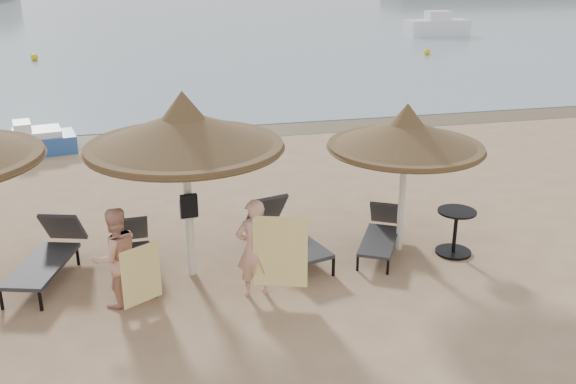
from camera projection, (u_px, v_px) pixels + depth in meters
name	position (u px, v px, depth m)	size (l,w,h in m)	color
ground	(229.00, 286.00, 10.36)	(160.00, 160.00, 0.00)	tan
wet_sand_strip	(183.00, 135.00, 18.93)	(200.00, 1.60, 0.01)	brown
palapa_center	(184.00, 131.00, 9.89)	(3.13, 3.13, 3.10)	silver
palapa_right	(406.00, 135.00, 10.91)	(2.71, 2.71, 2.69)	silver
lounger_far_left	(48.00, 254.00, 10.54)	(1.22, 2.12, 0.90)	black
lounger_near_left	(133.00, 252.00, 10.70)	(0.68, 1.83, 0.81)	black
lounger_near_right	(285.00, 233.00, 11.31)	(1.21, 2.18, 0.93)	black
lounger_far_right	(381.00, 233.00, 11.50)	(1.31, 1.75, 0.76)	black
side_table	(455.00, 233.00, 11.36)	(0.68, 0.68, 0.82)	black
person_left	(115.00, 250.00, 9.52)	(0.84, 0.55, 1.83)	#DD9F88
person_right	(254.00, 240.00, 9.80)	(0.85, 0.55, 1.85)	#DD9F88
towel_left	(141.00, 275.00, 9.37)	(0.57, 0.35, 0.92)	yellow
towel_right	(280.00, 252.00, 9.69)	(0.80, 0.28, 1.16)	yellow
bag_patterned	(188.00, 208.00, 10.52)	(0.27, 0.10, 0.34)	silver
bag_dark	(189.00, 206.00, 10.15)	(0.28, 0.12, 0.38)	black
pedal_boat	(37.00, 141.00, 17.15)	(2.07, 1.46, 0.88)	#29539B
buoy_left	(34.00, 57.00, 31.75)	(0.36, 0.36, 0.36)	gold
buoy_right	(427.00, 52.00, 33.57)	(0.33, 0.33, 0.33)	gold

